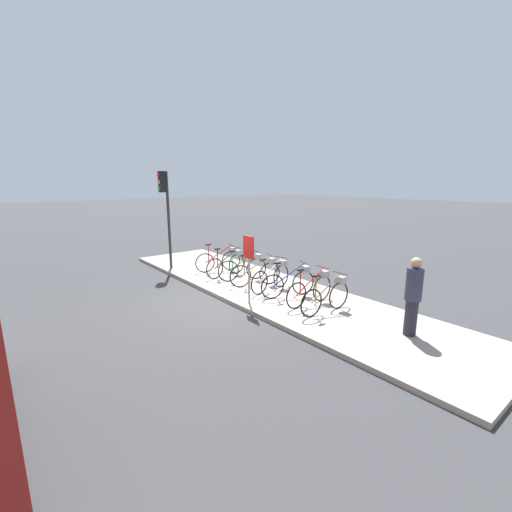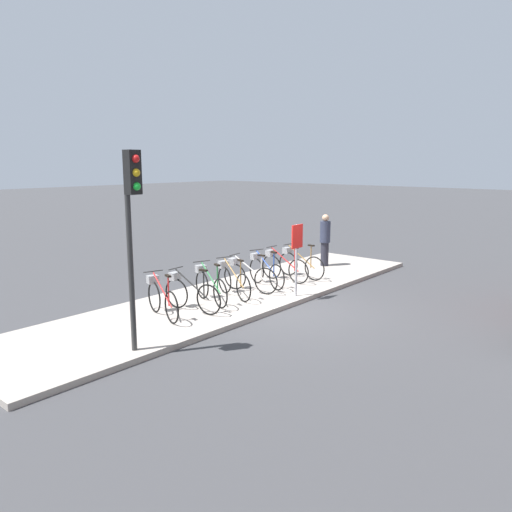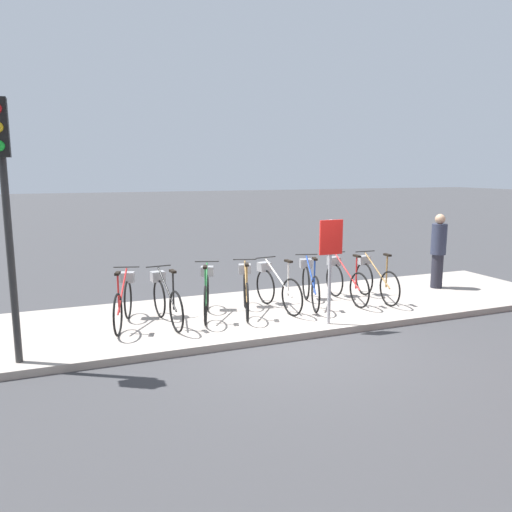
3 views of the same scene
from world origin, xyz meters
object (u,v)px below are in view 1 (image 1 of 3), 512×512
at_px(parked_bicycle_3, 258,272).
at_px(parked_bicycle_4, 273,276).
at_px(parked_bicycle_0, 221,259).
at_px(parked_bicycle_5, 291,281).
at_px(parked_bicycle_6, 312,288).
at_px(parked_bicycle_7, 328,295).
at_px(traffic_light, 165,200).
at_px(sign_post, 249,258).
at_px(parked_bicycle_1, 228,263).
at_px(parked_bicycle_2, 245,267).
at_px(pedestrian, 413,295).

relative_size(parked_bicycle_3, parked_bicycle_4, 0.96).
height_order(parked_bicycle_0, parked_bicycle_5, same).
distance_m(parked_bicycle_6, parked_bicycle_7, 0.66).
distance_m(parked_bicycle_6, traffic_light, 6.58).
distance_m(parked_bicycle_5, sign_post, 1.56).
bearing_deg(parked_bicycle_6, parked_bicycle_7, -10.59).
distance_m(parked_bicycle_1, parked_bicycle_3, 1.55).
height_order(parked_bicycle_0, parked_bicycle_2, same).
relative_size(parked_bicycle_0, parked_bicycle_6, 0.96).
xyz_separation_m(pedestrian, sign_post, (-3.71, -1.52, 0.36)).
relative_size(parked_bicycle_4, sign_post, 0.91).
xyz_separation_m(pedestrian, traffic_light, (-8.70, -1.56, 1.69)).
xyz_separation_m(parked_bicycle_1, sign_post, (2.66, -1.12, 0.81)).
xyz_separation_m(parked_bicycle_2, sign_post, (1.87, -1.28, 0.81)).
height_order(parked_bicycle_2, parked_bicycle_5, same).
relative_size(parked_bicycle_0, pedestrian, 0.95).
height_order(pedestrian, traffic_light, traffic_light).
bearing_deg(parked_bicycle_4, parked_bicycle_1, -176.24).
distance_m(parked_bicycle_0, parked_bicycle_4, 2.90).
bearing_deg(parked_bicycle_3, sign_post, -47.53).
bearing_deg(pedestrian, parked_bicycle_0, -178.02).
bearing_deg(sign_post, parked_bicycle_7, 33.77).
distance_m(parked_bicycle_2, parked_bicycle_6, 2.97).
bearing_deg(parked_bicycle_3, parked_bicycle_4, 4.34).
xyz_separation_m(parked_bicycle_4, sign_post, (0.47, -1.27, 0.81)).
bearing_deg(parked_bicycle_7, parked_bicycle_3, 179.02).
height_order(parked_bicycle_0, traffic_light, traffic_light).
relative_size(parked_bicycle_2, pedestrian, 0.95).
height_order(parked_bicycle_2, parked_bicycle_3, same).
bearing_deg(sign_post, parked_bicycle_4, 110.33).
relative_size(pedestrian, traffic_light, 0.47).
distance_m(parked_bicycle_4, parked_bicycle_5, 0.76).
distance_m(parked_bicycle_2, sign_post, 2.40).
distance_m(parked_bicycle_2, parked_bicycle_4, 1.40).
height_order(parked_bicycle_2, sign_post, sign_post).
relative_size(parked_bicycle_1, traffic_light, 0.47).
bearing_deg(parked_bicycle_2, parked_bicycle_6, 0.29).
bearing_deg(sign_post, parked_bicycle_1, 157.14).
distance_m(parked_bicycle_1, parked_bicycle_6, 3.76).
height_order(parked_bicycle_4, parked_bicycle_7, same).
relative_size(parked_bicycle_0, parked_bicycle_4, 0.97).
height_order(parked_bicycle_0, parked_bicycle_7, same).
height_order(parked_bicycle_2, parked_bicycle_4, same).
xyz_separation_m(parked_bicycle_6, traffic_light, (-6.08, -1.34, 2.14)).
bearing_deg(pedestrian, parked_bicycle_1, -176.46).
bearing_deg(parked_bicycle_6, parked_bicycle_0, -179.77).
bearing_deg(parked_bicycle_5, parked_bicycle_3, -176.88).
distance_m(parked_bicycle_3, sign_post, 1.84).
bearing_deg(pedestrian, parked_bicycle_6, -175.06).
bearing_deg(parked_bicycle_4, parked_bicycle_2, 179.64).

